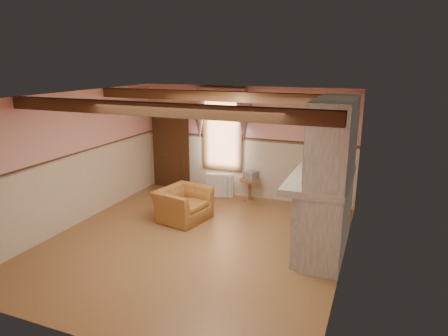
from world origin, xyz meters
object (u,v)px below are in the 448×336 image
at_px(bowl, 320,175).
at_px(armchair, 183,204).
at_px(side_table, 250,190).
at_px(mantel_clock, 328,160).
at_px(oil_lamp, 324,164).
at_px(radiator, 220,185).

bearing_deg(bowl, armchair, 171.23).
xyz_separation_m(side_table, mantel_clock, (2.00, -1.30, 1.25)).
xyz_separation_m(mantel_clock, oil_lamp, (0.00, -0.47, 0.04)).
relative_size(side_table, radiator, 0.79).
relative_size(side_table, oil_lamp, 1.96).
distance_m(side_table, oil_lamp, 2.96).
xyz_separation_m(bowl, mantel_clock, (0.00, 0.90, 0.06)).
relative_size(radiator, mantel_clock, 2.92).
bearing_deg(mantel_clock, radiator, 155.23).
height_order(bowl, oil_lamp, oil_lamp).
bearing_deg(mantel_clock, side_table, 147.02).
bearing_deg(bowl, oil_lamp, 90.00).
height_order(side_table, mantel_clock, mantel_clock).
xyz_separation_m(armchair, bowl, (2.96, -0.46, 1.11)).
height_order(mantel_clock, oil_lamp, oil_lamp).
distance_m(side_table, mantel_clock, 2.69).
xyz_separation_m(armchair, mantel_clock, (2.96, 0.45, 1.17)).
height_order(armchair, bowl, bowl).
xyz_separation_m(armchair, side_table, (0.97, 1.74, -0.08)).
distance_m(bowl, oil_lamp, 0.44).
height_order(side_table, bowl, bowl).
height_order(radiator, bowl, bowl).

